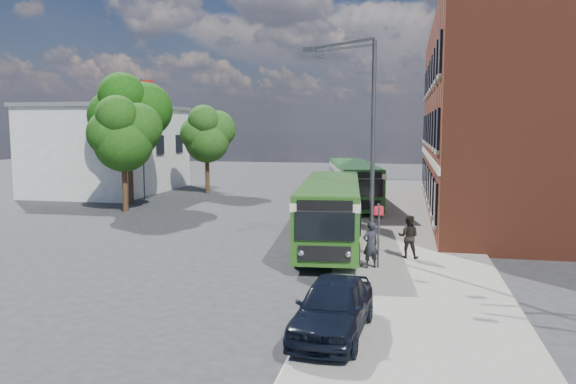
% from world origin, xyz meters
% --- Properties ---
extents(ground, '(120.00, 120.00, 0.00)m').
position_xyz_m(ground, '(0.00, 0.00, 0.00)').
color(ground, '#28282B').
rests_on(ground, ground).
extents(pavement, '(6.00, 48.00, 0.15)m').
position_xyz_m(pavement, '(7.00, 8.00, 0.07)').
color(pavement, gray).
rests_on(pavement, ground).
extents(kerb_line, '(0.12, 48.00, 0.01)m').
position_xyz_m(kerb_line, '(3.95, 8.00, 0.01)').
color(kerb_line, beige).
rests_on(kerb_line, ground).
extents(brick_office, '(12.10, 26.00, 14.20)m').
position_xyz_m(brick_office, '(14.00, 12.00, 6.97)').
color(brick_office, maroon).
rests_on(brick_office, ground).
extents(white_building, '(9.40, 13.40, 7.30)m').
position_xyz_m(white_building, '(-18.00, 18.00, 3.66)').
color(white_building, beige).
rests_on(white_building, ground).
extents(flagpole, '(0.95, 0.10, 9.00)m').
position_xyz_m(flagpole, '(-12.45, 13.00, 4.94)').
color(flagpole, '#3D4043').
rests_on(flagpole, ground).
extents(street_lamp, '(2.96, 2.38, 9.00)m').
position_xyz_m(street_lamp, '(4.84, -2.00, 4.79)').
color(street_lamp, '#3D4043').
rests_on(street_lamp, ground).
extents(bus_stop_sign, '(0.35, 0.08, 2.52)m').
position_xyz_m(bus_stop_sign, '(5.60, -4.20, 1.51)').
color(bus_stop_sign, '#3D4043').
rests_on(bus_stop_sign, ground).
extents(bus_front, '(3.65, 11.92, 3.02)m').
position_xyz_m(bus_front, '(3.20, 0.06, 1.83)').
color(bus_front, '#275719').
rests_on(bus_front, ground).
extents(bus_rear, '(4.94, 12.68, 3.02)m').
position_xyz_m(bus_rear, '(3.00, 13.44, 1.83)').
color(bus_rear, '#1E5E1F').
rests_on(bus_rear, ground).
extents(parked_car, '(2.04, 4.42, 1.47)m').
position_xyz_m(parked_car, '(4.80, -11.45, 0.88)').
color(parked_car, black).
rests_on(parked_car, pavement).
extents(pedestrian_a, '(0.79, 0.74, 1.81)m').
position_xyz_m(pedestrian_a, '(5.31, -4.31, 1.06)').
color(pedestrian_a, black).
rests_on(pedestrian_a, pavement).
extents(pedestrian_b, '(0.93, 0.76, 1.77)m').
position_xyz_m(pedestrian_b, '(6.73, -2.30, 1.04)').
color(pedestrian_b, black).
rests_on(pedestrian_b, pavement).
extents(tree_left, '(4.44, 4.22, 7.49)m').
position_xyz_m(tree_left, '(-11.20, 7.71, 5.08)').
color(tree_left, '#3D2616').
rests_on(tree_left, ground).
extents(tree_mid, '(5.46, 5.20, 9.23)m').
position_xyz_m(tree_mid, '(-12.61, 11.22, 6.26)').
color(tree_mid, '#3D2616').
rests_on(tree_mid, ground).
extents(tree_right, '(4.31, 4.10, 7.29)m').
position_xyz_m(tree_right, '(-9.52, 18.54, 4.94)').
color(tree_right, '#3D2616').
rests_on(tree_right, ground).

